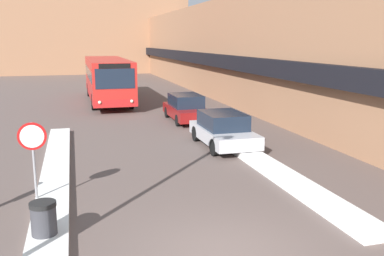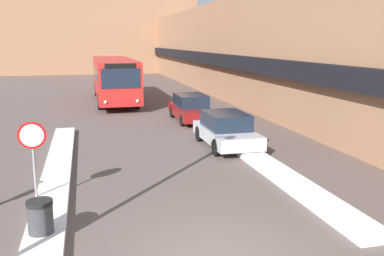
{
  "view_description": "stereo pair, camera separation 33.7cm",
  "coord_description": "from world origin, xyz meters",
  "px_view_note": "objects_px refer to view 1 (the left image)",
  "views": [
    {
      "loc": [
        -2.87,
        -7.76,
        4.46
      ],
      "look_at": [
        0.62,
        4.78,
        1.79
      ],
      "focal_mm": 40.0,
      "sensor_mm": 36.0,
      "label": 1
    },
    {
      "loc": [
        -2.54,
        -7.84,
        4.46
      ],
      "look_at": [
        0.62,
        4.78,
        1.79
      ],
      "focal_mm": 40.0,
      "sensor_mm": 36.0,
      "label": 2
    }
  ],
  "objects_px": {
    "stop_sign": "(33,146)",
    "trash_bin": "(44,222)",
    "city_bus": "(107,79)",
    "parked_car_back": "(186,108)",
    "parked_car_front": "(223,129)"
  },
  "relations": [
    {
      "from": "parked_car_front",
      "to": "trash_bin",
      "type": "height_order",
      "value": "parked_car_front"
    },
    {
      "from": "parked_car_front",
      "to": "stop_sign",
      "type": "bearing_deg",
      "value": -145.84
    },
    {
      "from": "stop_sign",
      "to": "city_bus",
      "type": "bearing_deg",
      "value": 79.84
    },
    {
      "from": "stop_sign",
      "to": "trash_bin",
      "type": "relative_size",
      "value": 2.44
    },
    {
      "from": "city_bus",
      "to": "parked_car_back",
      "type": "height_order",
      "value": "city_bus"
    },
    {
      "from": "stop_sign",
      "to": "trash_bin",
      "type": "xyz_separation_m",
      "value": [
        0.34,
        -2.44,
        -1.2
      ]
    },
    {
      "from": "city_bus",
      "to": "parked_car_back",
      "type": "bearing_deg",
      "value": -68.05
    },
    {
      "from": "parked_car_back",
      "to": "stop_sign",
      "type": "bearing_deg",
      "value": -123.02
    },
    {
      "from": "stop_sign",
      "to": "parked_car_front",
      "type": "bearing_deg",
      "value": 34.16
    },
    {
      "from": "city_bus",
      "to": "trash_bin",
      "type": "xyz_separation_m",
      "value": [
        -3.25,
        -22.5,
        -1.24
      ]
    },
    {
      "from": "city_bus",
      "to": "trash_bin",
      "type": "height_order",
      "value": "city_bus"
    },
    {
      "from": "parked_car_back",
      "to": "stop_sign",
      "type": "distance_m",
      "value": 13.26
    },
    {
      "from": "stop_sign",
      "to": "trash_bin",
      "type": "bearing_deg",
      "value": -81.99
    },
    {
      "from": "city_bus",
      "to": "stop_sign",
      "type": "distance_m",
      "value": 20.38
    },
    {
      "from": "parked_car_back",
      "to": "parked_car_front",
      "type": "bearing_deg",
      "value": -90.0
    }
  ]
}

